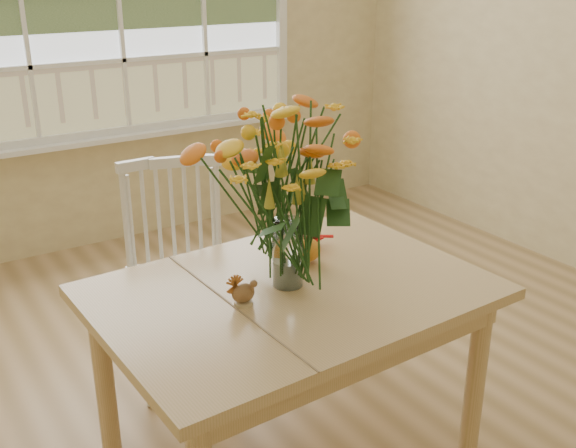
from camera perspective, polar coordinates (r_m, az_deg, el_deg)
floor at (r=2.87m, az=4.33°, el=-15.33°), size 4.00×4.50×0.01m
wall_back at (r=4.32m, az=-14.15°, el=16.00°), size 4.00×0.02×2.70m
dining_table at (r=2.31m, az=0.27°, el=-7.35°), size 1.31×0.96×0.69m
windsor_chair at (r=2.90m, az=-9.28°, el=-3.06°), size 0.53×0.51×0.93m
flower_vase at (r=2.15m, az=-0.03°, el=3.15°), size 0.49×0.49×0.58m
pumpkin at (r=2.44m, az=1.49°, el=-2.30°), size 0.11×0.11×0.09m
turkey_figurine at (r=2.15m, az=-3.81°, el=-5.86°), size 0.08×0.06×0.10m
dark_gourd at (r=2.58m, az=1.76°, el=-1.08°), size 0.13×0.09×0.07m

